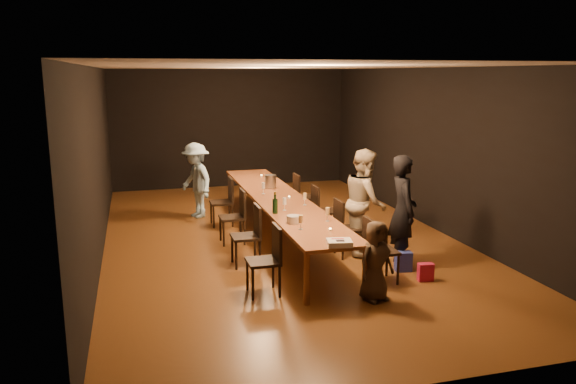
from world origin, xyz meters
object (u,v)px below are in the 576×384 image
object	(u,v)px
chair_left_2	(232,217)
birthday_cake	(339,243)
chair_right_3	(306,197)
chair_left_3	(221,202)
woman_birthday	(403,211)
child	(376,261)
chair_left_0	(263,261)
chair_right_1	(350,228)
ice_bucket	(270,181)
chair_right_0	(381,250)
champagne_bottle	(275,203)
chair_left_1	(246,236)
man_blue	(196,180)
woman_tan	(365,201)
plate_stack	(294,219)
table	(280,201)
chair_right_2	(325,211)

from	to	relation	value
chair_left_2	birthday_cake	xyz separation A→B (m)	(0.88, -2.89, 0.32)
chair_right_3	chair_left_3	size ratio (longest dim) A/B	1.00
woman_birthday	child	size ratio (longest dim) A/B	1.61
chair_left_0	chair_right_1	bearing A→B (deg)	-54.78
chair_right_1	chair_right_3	size ratio (longest dim) A/B	1.00
chair_left_3	ice_bucket	bearing A→B (deg)	-106.10
child	chair_right_0	bearing A→B (deg)	40.88
chair_right_0	chair_right_3	distance (m)	3.60
chair_left_2	champagne_bottle	bearing A→B (deg)	-154.52
chair_left_1	man_blue	size ratio (longest dim) A/B	0.61
chair_right_3	woman_birthday	bearing A→B (deg)	11.25
chair_right_1	woman_tan	xyz separation A→B (m)	(0.30, 0.11, 0.39)
plate_stack	champagne_bottle	xyz separation A→B (m)	(-0.12, 0.64, 0.12)
woman_tan	plate_stack	xyz separation A→B (m)	(-1.38, -0.61, -0.05)
chair_right_0	child	size ratio (longest dim) A/B	0.88
plate_stack	champagne_bottle	distance (m)	0.66
chair_right_0	chair_left_3	distance (m)	3.98
chair_left_0	champagne_bottle	bearing A→B (deg)	-20.56
table	man_blue	distance (m)	2.33
chair_left_1	woman_tan	size ratio (longest dim) A/B	0.54
ice_bucket	chair_right_0	bearing A→B (deg)	-76.73
chair_right_1	chair_left_2	distance (m)	2.08
table	birthday_cake	xyz separation A→B (m)	(0.03, -2.89, 0.08)
chair_left_3	chair_right_1	bearing A→B (deg)	-144.69
chair_right_0	man_blue	bearing A→B (deg)	-154.45
chair_left_1	chair_left_3	bearing A→B (deg)	0.00
table	chair_right_3	world-z (taller)	chair_right_3
chair_right_2	man_blue	xyz separation A→B (m)	(-2.09, 1.97, 0.30)
plate_stack	birthday_cake	bearing A→B (deg)	-77.59
man_blue	chair_left_1	bearing A→B (deg)	-15.07
plate_stack	child	bearing A→B (deg)	-60.34
chair_left_1	chair_left_3	size ratio (longest dim) A/B	1.00
table	chair_right_0	bearing A→B (deg)	-70.50
woman_birthday	birthday_cake	bearing A→B (deg)	136.13
chair_right_2	chair_left_1	distance (m)	2.08
woman_birthday	man_blue	distance (m)	4.66
chair_right_3	birthday_cake	world-z (taller)	chair_right_3
chair_right_1	plate_stack	xyz separation A→B (m)	(-1.08, -0.49, 0.34)
woman_tan	chair_right_0	bearing A→B (deg)	-176.63
chair_right_0	chair_right_2	distance (m)	2.40
chair_right_2	birthday_cake	xyz separation A→B (m)	(-0.82, -2.89, 0.32)
woman_tan	chair_right_1	bearing A→B (deg)	126.83
man_blue	woman_birthday	bearing A→B (deg)	13.25
chair_right_3	chair_right_1	bearing A→B (deg)	-0.00
plate_stack	chair_left_3	bearing A→B (deg)	102.11
table	chair_right_2	world-z (taller)	chair_right_2
chair_left_2	man_blue	world-z (taller)	man_blue
chair_left_2	champagne_bottle	world-z (taller)	champagne_bottle
chair_left_0	champagne_bottle	xyz separation A→B (m)	(0.50, 1.34, 0.46)
chair_left_2	woman_birthday	size ratio (longest dim) A/B	0.54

